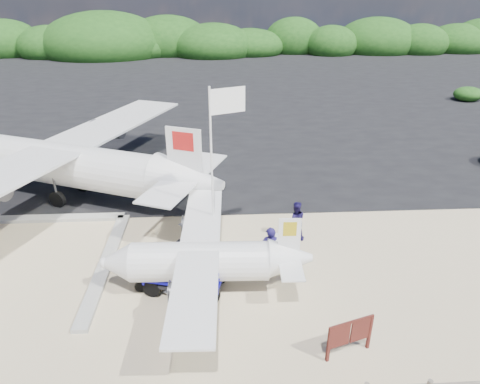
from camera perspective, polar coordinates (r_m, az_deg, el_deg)
The scene contains 10 objects.
ground at distance 14.95m, azimuth -1.36°, elevation -12.40°, with size 160.00×160.00×0.00m, color beige.
asphalt_apron at distance 42.76m, azimuth -2.73°, elevation 13.26°, with size 90.00×50.00×0.04m, color #B2B2B2, non-canonical shape.
vegetation_band at distance 67.39m, azimuth -2.99°, elevation 17.85°, with size 124.00×8.00×4.40m, color #B2B2B2, non-canonical shape.
baggage_cart at distance 14.93m, azimuth -7.12°, elevation -12.66°, with size 2.77×1.58×1.38m, color #100CBE, non-canonical shape.
flagpole at distance 16.47m, azimuth -3.43°, elevation -8.39°, with size 1.28×0.53×6.39m, color white, non-canonical shape.
signboard at distance 13.06m, azimuth 14.11°, elevation -20.21°, with size 1.48×0.14×1.22m, color #551F18, non-canonical shape.
crew_a at distance 15.07m, azimuth 3.98°, elevation -7.78°, with size 0.67×0.44×1.84m, color #1B144C.
crew_b at distance 17.14m, azimuth 7.39°, elevation -3.83°, with size 0.81×0.63×1.66m, color #1B144C.
aircraft_large at distance 37.84m, azimuth 19.51°, elevation 10.18°, with size 17.67×17.67×5.30m, color #B2B2B2, non-canonical shape.
aircraft_small at distance 42.39m, azimuth -10.02°, elevation 12.80°, with size 7.18×7.18×2.58m, color #B2B2B2, non-canonical shape.
Camera 1 is at (-0.29, -11.75, 9.23)m, focal length 32.00 mm.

